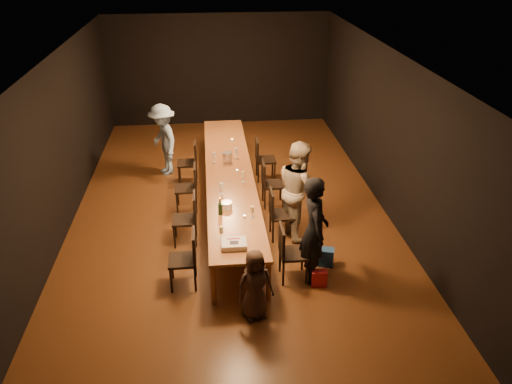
{
  "coord_description": "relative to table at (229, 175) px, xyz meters",
  "views": [
    {
      "loc": [
        -0.38,
        -8.68,
        4.84
      ],
      "look_at": [
        0.38,
        -1.34,
        1.0
      ],
      "focal_mm": 35.0,
      "sensor_mm": 36.0,
      "label": 1
    }
  ],
  "objects": [
    {
      "name": "tealight_mid",
      "position": [
        0.15,
        0.03,
        0.06
      ],
      "size": [
        0.05,
        0.05,
        0.03
      ],
      "primitive_type": "cylinder",
      "color": "#B2B7B2",
      "rests_on": "table"
    },
    {
      "name": "gift_bag_blue",
      "position": [
        1.44,
        -2.13,
        -0.55
      ],
      "size": [
        0.28,
        0.23,
        0.31
      ],
      "primitive_type": "cube",
      "rotation": [
        0.0,
        0.0,
        -0.28
      ],
      "color": "#2658A6",
      "rests_on": "ground"
    },
    {
      "name": "chair_left_1",
      "position": [
        -0.85,
        -1.2,
        -0.24
      ],
      "size": [
        0.42,
        0.42,
        0.93
      ],
      "primitive_type": null,
      "rotation": [
        0.0,
        0.0,
        1.57
      ],
      "color": "black",
      "rests_on": "ground"
    },
    {
      "name": "tealight_near",
      "position": [
        0.15,
        -1.72,
        0.06
      ],
      "size": [
        0.05,
        0.05,
        0.03
      ],
      "primitive_type": "cylinder",
      "color": "#B2B7B2",
      "rests_on": "table"
    },
    {
      "name": "woman_birthday",
      "position": [
        1.15,
        -2.42,
        0.17
      ],
      "size": [
        0.43,
        0.65,
        1.75
      ],
      "primitive_type": "imported",
      "rotation": [
        0.0,
        0.0,
        1.55
      ],
      "color": "black",
      "rests_on": "ground"
    },
    {
      "name": "wineglass_4",
      "position": [
        -0.27,
        0.53,
        0.15
      ],
      "size": [
        0.06,
        0.06,
        0.21
      ],
      "primitive_type": null,
      "color": "silver",
      "rests_on": "table"
    },
    {
      "name": "gift_bag_red",
      "position": [
        1.22,
        -2.65,
        -0.56
      ],
      "size": [
        0.24,
        0.15,
        0.27
      ],
      "primitive_type": "cube",
      "rotation": [
        0.0,
        0.0,
        -0.1
      ],
      "color": "red",
      "rests_on": "ground"
    },
    {
      "name": "plate_stack",
      "position": [
        -0.12,
        -1.39,
        0.1
      ],
      "size": [
        0.21,
        0.21,
        0.11
      ],
      "primitive_type": "cylinder",
      "rotation": [
        0.0,
        0.0,
        0.07
      ],
      "color": "white",
      "rests_on": "table"
    },
    {
      "name": "man_blue",
      "position": [
        -1.36,
        1.72,
        0.1
      ],
      "size": [
        0.96,
        1.18,
        1.6
      ],
      "primitive_type": "imported",
      "rotation": [
        0.0,
        0.0,
        -1.16
      ],
      "color": "#90B6DE",
      "rests_on": "ground"
    },
    {
      "name": "table",
      "position": [
        0.0,
        0.0,
        0.0
      ],
      "size": [
        0.9,
        6.0,
        0.75
      ],
      "color": "#985A2C",
      "rests_on": "ground"
    },
    {
      "name": "chair_right_0",
      "position": [
        0.85,
        -2.4,
        -0.24
      ],
      "size": [
        0.42,
        0.42,
        0.93
      ],
      "primitive_type": null,
      "rotation": [
        0.0,
        0.0,
        -1.57
      ],
      "color": "black",
      "rests_on": "ground"
    },
    {
      "name": "chair_right_1",
      "position": [
        0.85,
        -1.2,
        -0.24
      ],
      "size": [
        0.42,
        0.42,
        0.93
      ],
      "primitive_type": null,
      "rotation": [
        0.0,
        0.0,
        -1.57
      ],
      "color": "black",
      "rests_on": "ground"
    },
    {
      "name": "champagne_bottle",
      "position": [
        -0.23,
        -1.6,
        0.2
      ],
      "size": [
        0.09,
        0.09,
        0.3
      ],
      "primitive_type": null,
      "rotation": [
        0.0,
        0.0,
        -0.38
      ],
      "color": "black",
      "rests_on": "table"
    },
    {
      "name": "wineglass_1",
      "position": [
        0.27,
        -1.75,
        0.15
      ],
      "size": [
        0.06,
        0.06,
        0.21
      ],
      "primitive_type": null,
      "color": "beige",
      "rests_on": "table"
    },
    {
      "name": "chair_left_3",
      "position": [
        -0.85,
        1.2,
        -0.24
      ],
      "size": [
        0.42,
        0.42,
        0.93
      ],
      "primitive_type": null,
      "rotation": [
        0.0,
        0.0,
        1.57
      ],
      "color": "black",
      "rests_on": "ground"
    },
    {
      "name": "wineglass_0",
      "position": [
        -0.24,
        -2.32,
        0.15
      ],
      "size": [
        0.06,
        0.06,
        0.21
      ],
      "primitive_type": null,
      "color": "beige",
      "rests_on": "table"
    },
    {
      "name": "chair_left_0",
      "position": [
        -0.85,
        -2.4,
        -0.24
      ],
      "size": [
        0.42,
        0.42,
        0.93
      ],
      "primitive_type": null,
      "rotation": [
        0.0,
        0.0,
        1.57
      ],
      "color": "black",
      "rests_on": "ground"
    },
    {
      "name": "chair_right_3",
      "position": [
        0.85,
        1.2,
        -0.24
      ],
      "size": [
        0.42,
        0.42,
        0.93
      ],
      "primitive_type": null,
      "rotation": [
        0.0,
        0.0,
        -1.57
      ],
      "color": "black",
      "rests_on": "ground"
    },
    {
      "name": "tealight_far",
      "position": [
        0.15,
        1.66,
        0.06
      ],
      "size": [
        0.05,
        0.05,
        0.03
      ],
      "primitive_type": "cylinder",
      "color": "#B2B7B2",
      "rests_on": "table"
    },
    {
      "name": "wineglass_3",
      "position": [
        0.23,
        -0.43,
        0.15
      ],
      "size": [
        0.06,
        0.06,
        0.21
      ],
      "primitive_type": null,
      "color": "beige",
      "rests_on": "table"
    },
    {
      "name": "child",
      "position": [
        0.17,
        -3.21,
        -0.17
      ],
      "size": [
        0.59,
        0.46,
        1.07
      ],
      "primitive_type": "imported",
      "rotation": [
        0.0,
        0.0,
        0.25
      ],
      "color": "#3F2C23",
      "rests_on": "ground"
    },
    {
      "name": "ground",
      "position": [
        0.0,
        0.0,
        -0.7
      ],
      "size": [
        10.0,
        10.0,
        0.0
      ],
      "primitive_type": "plane",
      "color": "#3F200F",
      "rests_on": "ground"
    },
    {
      "name": "birthday_cake",
      "position": [
        -0.07,
        -2.55,
        0.09
      ],
      "size": [
        0.37,
        0.3,
        0.09
      ],
      "rotation": [
        0.0,
        0.0,
        -0.02
      ],
      "color": "white",
      "rests_on": "table"
    },
    {
      "name": "woman_tan",
      "position": [
        1.15,
        -1.1,
        0.18
      ],
      "size": [
        0.84,
        0.99,
        1.77
      ],
      "primitive_type": "imported",
      "rotation": [
        0.0,
        0.0,
        1.8
      ],
      "color": "#C0AD90",
      "rests_on": "ground"
    },
    {
      "name": "wineglass_2",
      "position": [
        -0.18,
        -0.86,
        0.15
      ],
      "size": [
        0.06,
        0.06,
        0.21
      ],
      "primitive_type": null,
      "color": "silver",
      "rests_on": "table"
    },
    {
      "name": "chair_right_2",
      "position": [
        0.85,
        0.0,
        -0.24
      ],
      "size": [
        0.42,
        0.42,
        0.93
      ],
      "primitive_type": null,
      "rotation": [
        0.0,
        0.0,
        -1.57
      ],
      "color": "black",
      "rests_on": "ground"
    },
    {
      "name": "ice_bucket",
      "position": [
        -0.01,
        0.49,
        0.15
      ],
      "size": [
        0.23,
        0.23,
        0.21
      ],
      "primitive_type": "cylinder",
      "rotation": [
        0.0,
        0.0,
        0.27
      ],
      "color": "silver",
      "rests_on": "table"
    },
    {
      "name": "chair_left_2",
      "position": [
        -0.85,
        0.0,
        -0.24
      ],
      "size": [
        0.42,
        0.42,
        0.93
      ],
      "primitive_type": null,
      "rotation": [
        0.0,
        0.0,
        1.57
      ],
      "color": "black",
      "rests_on": "ground"
    },
    {
      "name": "room_shell",
      "position": [
        0.0,
        0.0,
        1.38
      ],
      "size": [
        6.04,
        10.04,
        3.02
      ],
      "color": "black",
      "rests_on": "ground"
    },
    {
      "name": "wineglass_5",
      "position": [
        0.18,
        0.7,
        0.15
      ],
      "size": [
        0.06,
        0.06,
        0.21
      ],
      "primitive_type": null,
      "color": "silver",
      "rests_on": "table"
    }
  ]
}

